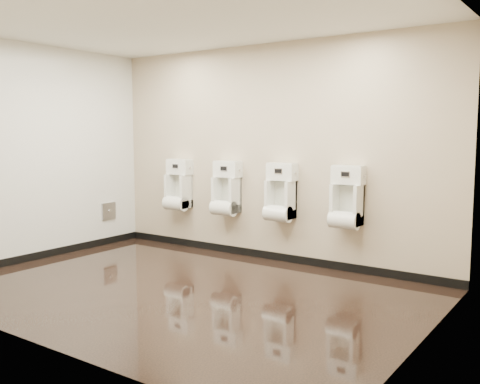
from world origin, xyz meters
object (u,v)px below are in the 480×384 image
Objects in this scene: access_panel at (109,211)px; urinal_2 at (280,197)px; urinal_1 at (226,193)px; urinal_0 at (178,189)px; urinal_3 at (347,202)px.

urinal_2 reaches higher than access_panel.
urinal_1 reaches higher than access_panel.
access_panel is at bearing -157.40° from urinal_0.
urinal_0 is 0.86m from urinal_1.
urinal_3 is (0.90, 0.00, 0.00)m from urinal_2.
urinal_3 is (2.61, 0.00, 0.00)m from urinal_0.
urinal_0 is 1.00× the size of urinal_3.
urinal_0 and urinal_3 have the same top height.
urinal_2 and urinal_3 have the same top height.
urinal_1 is at bearing 180.00° from urinal_3.
urinal_0 is 2.61m from urinal_3.
urinal_3 is at bearing 6.64° from access_panel.
urinal_2 is 0.90m from urinal_3.
urinal_0 is 1.71m from urinal_2.
urinal_1 and urinal_3 have the same top height.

